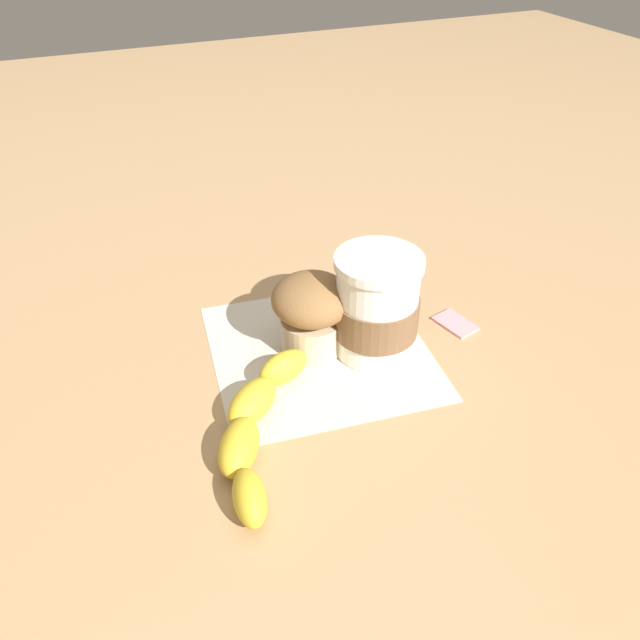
% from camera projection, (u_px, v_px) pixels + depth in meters
% --- Properties ---
extents(ground_plane, '(3.00, 3.00, 0.00)m').
position_uv_depth(ground_plane, '(320.00, 351.00, 0.71)').
color(ground_plane, tan).
extents(paper_napkin, '(0.27, 0.27, 0.00)m').
position_uv_depth(paper_napkin, '(320.00, 351.00, 0.71)').
color(paper_napkin, beige).
rests_on(paper_napkin, ground_plane).
extents(coffee_cup, '(0.10, 0.10, 0.12)m').
position_uv_depth(coffee_cup, '(376.00, 307.00, 0.68)').
color(coffee_cup, white).
rests_on(coffee_cup, paper_napkin).
extents(muffin, '(0.09, 0.09, 0.09)m').
position_uv_depth(muffin, '(312.00, 311.00, 0.69)').
color(muffin, beige).
rests_on(muffin, paper_napkin).
extents(banana, '(0.14, 0.20, 0.04)m').
position_uv_depth(banana, '(255.00, 424.00, 0.60)').
color(banana, gold).
rests_on(banana, paper_napkin).
extents(sugar_packet, '(0.04, 0.06, 0.01)m').
position_uv_depth(sugar_packet, '(455.00, 322.00, 0.75)').
color(sugar_packet, pink).
rests_on(sugar_packet, ground_plane).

